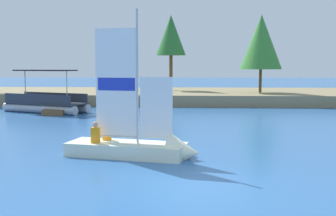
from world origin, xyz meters
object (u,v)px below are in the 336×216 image
(shoreline_tree_midleft, at_px, (171,36))
(sailboat, at_px, (146,147))
(pontoon_boat, at_px, (46,103))
(shoreline_tree_centre, at_px, (261,42))
(wooden_dock, at_px, (66,108))

(shoreline_tree_midleft, bearing_deg, sailboat, -89.43)
(shoreline_tree_midleft, xyz_separation_m, pontoon_boat, (-8.18, -11.01, -5.35))
(shoreline_tree_centre, height_order, wooden_dock, shoreline_tree_centre)
(shoreline_tree_centre, bearing_deg, sailboat, -109.31)
(shoreline_tree_midleft, relative_size, pontoon_boat, 1.09)
(pontoon_boat, bearing_deg, shoreline_tree_midleft, 75.68)
(shoreline_tree_centre, distance_m, pontoon_boat, 18.30)
(shoreline_tree_centre, distance_m, sailboat, 23.32)
(shoreline_tree_midleft, xyz_separation_m, wooden_dock, (-7.10, -9.88, -5.82))
(shoreline_tree_midleft, relative_size, wooden_dock, 1.11)
(shoreline_tree_centre, bearing_deg, wooden_dock, -156.20)
(shoreline_tree_midleft, relative_size, shoreline_tree_centre, 1.06)
(shoreline_tree_centre, distance_m, wooden_dock, 17.03)
(sailboat, distance_m, pontoon_boat, 16.21)
(wooden_dock, xyz_separation_m, sailboat, (7.34, -14.97, 0.20))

